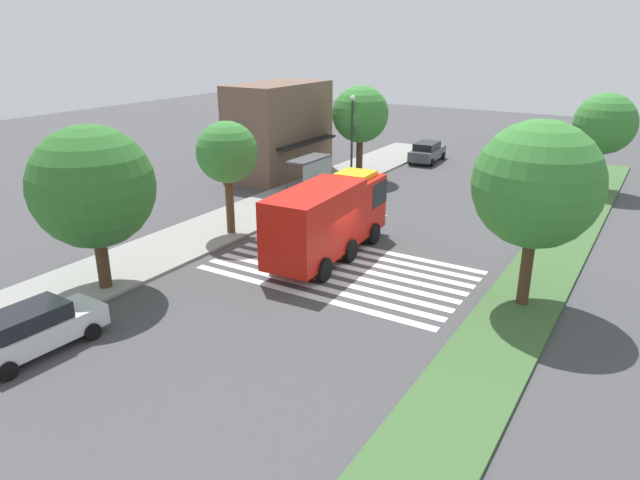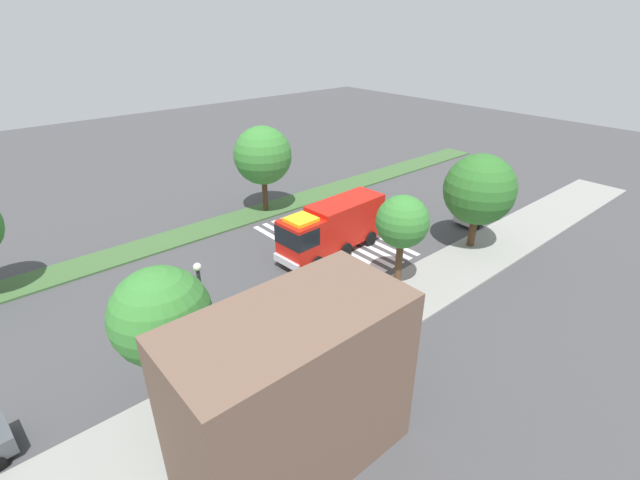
% 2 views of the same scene
% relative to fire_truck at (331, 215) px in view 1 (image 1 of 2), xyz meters
% --- Properties ---
extents(ground_plane, '(120.00, 120.00, 0.00)m').
position_rel_fire_truck_xyz_m(ground_plane, '(-0.76, -1.42, -2.08)').
color(ground_plane, '#424244').
extents(sidewalk, '(60.00, 4.52, 0.14)m').
position_rel_fire_truck_xyz_m(sidewalk, '(-0.76, 7.47, -2.01)').
color(sidewalk, gray).
rests_on(sidewalk, ground_plane).
extents(median_strip, '(60.00, 3.00, 0.14)m').
position_rel_fire_truck_xyz_m(median_strip, '(-0.76, -9.56, -2.01)').
color(median_strip, '#3D6033').
rests_on(median_strip, ground_plane).
extents(crosswalk, '(6.75, 11.94, 0.01)m').
position_rel_fire_truck_xyz_m(crosswalk, '(-1.46, -1.42, -2.08)').
color(crosswalk, silver).
rests_on(crosswalk, ground_plane).
extents(fire_truck, '(8.96, 3.14, 3.70)m').
position_rel_fire_truck_xyz_m(fire_truck, '(0.00, 0.00, 0.00)').
color(fire_truck, red).
rests_on(fire_truck, ground_plane).
extents(parked_car_west, '(4.79, 2.17, 1.69)m').
position_rel_fire_truck_xyz_m(parked_car_west, '(-13.38, 4.01, -1.21)').
color(parked_car_west, silver).
rests_on(parked_car_west, ground_plane).
extents(parked_car_mid, '(4.74, 2.31, 1.70)m').
position_rel_fire_truck_xyz_m(parked_car_mid, '(22.99, 4.01, -1.20)').
color(parked_car_mid, '#474C51').
rests_on(parked_car_mid, ground_plane).
extents(bus_stop_shelter, '(3.50, 1.40, 2.46)m').
position_rel_fire_truck_xyz_m(bus_stop_shelter, '(8.74, 6.46, -0.20)').
color(bus_stop_shelter, '#4C4C51').
rests_on(bus_stop_shelter, sidewalk).
extents(bench_near_shelter, '(1.60, 0.50, 0.90)m').
position_rel_fire_truck_xyz_m(bench_near_shelter, '(4.74, 6.49, -1.49)').
color(bench_near_shelter, '#2D472D').
rests_on(bench_near_shelter, sidewalk).
extents(street_lamp, '(0.36, 0.36, 6.21)m').
position_rel_fire_truck_xyz_m(street_lamp, '(12.82, 5.81, 1.72)').
color(street_lamp, '#2D2D30').
rests_on(street_lamp, sidewalk).
extents(storefront_building, '(8.57, 5.09, 6.95)m').
position_rel_fire_truck_xyz_m(storefront_building, '(12.49, 11.86, 1.39)').
color(storefront_building, brown).
rests_on(storefront_building, ground_plane).
extents(sidewalk_tree_far_west, '(5.07, 5.07, 6.97)m').
position_rel_fire_truck_xyz_m(sidewalk_tree_far_west, '(-8.63, 6.21, 2.47)').
color(sidewalk_tree_far_west, '#47301E').
rests_on(sidewalk_tree_far_west, sidewalk).
extents(sidewalk_tree_west, '(3.25, 3.25, 6.05)m').
position_rel_fire_truck_xyz_m(sidewalk_tree_west, '(-0.20, 6.21, 2.42)').
color(sidewalk_tree_west, '#513823').
rests_on(sidewalk_tree_west, sidewalk).
extents(sidewalk_tree_east, '(4.12, 4.12, 6.74)m').
position_rel_fire_truck_xyz_m(sidewalk_tree_east, '(14.80, 6.21, 2.70)').
color(sidewalk_tree_east, '#47301E').
rests_on(sidewalk_tree_east, sidewalk).
extents(median_tree_far_west, '(4.91, 4.91, 7.40)m').
position_rel_fire_truck_xyz_m(median_tree_far_west, '(-0.88, -9.56, 2.98)').
color(median_tree_far_west, '#47301E').
rests_on(median_tree_far_west, median_strip).
extents(median_tree_west, '(4.07, 4.07, 6.60)m').
position_rel_fire_truck_xyz_m(median_tree_west, '(19.95, -9.56, 2.59)').
color(median_tree_west, '#47301E').
rests_on(median_tree_west, median_strip).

